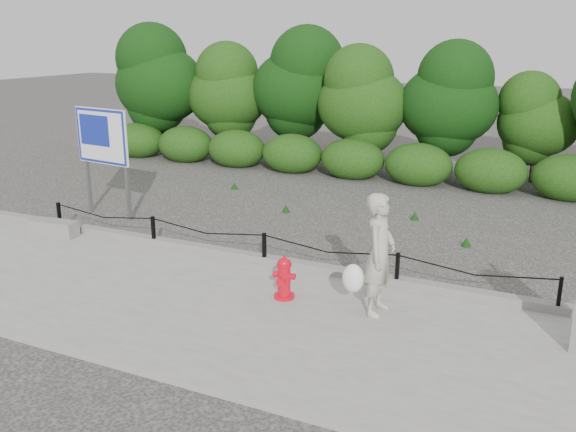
# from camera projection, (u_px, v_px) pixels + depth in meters

# --- Properties ---
(ground) EXTENTS (90.00, 90.00, 0.00)m
(ground) POSITION_uv_depth(u_px,v_px,m) (265.00, 268.00, 11.31)
(ground) COLOR #2D2B28
(ground) RESTS_ON ground
(sidewalk) EXTENTS (14.00, 4.00, 0.08)m
(sidewalk) POSITION_uv_depth(u_px,v_px,m) (207.00, 308.00, 9.56)
(sidewalk) COLOR gray
(sidewalk) RESTS_ON ground
(curb) EXTENTS (14.00, 0.22, 0.14)m
(curb) POSITION_uv_depth(u_px,v_px,m) (266.00, 259.00, 11.31)
(curb) COLOR slate
(curb) RESTS_ON sidewalk
(chain_barrier) EXTENTS (10.06, 0.06, 0.60)m
(chain_barrier) POSITION_uv_depth(u_px,v_px,m) (264.00, 245.00, 11.18)
(chain_barrier) COLOR black
(chain_barrier) RESTS_ON sidewalk
(treeline) EXTENTS (20.47, 3.72, 4.76)m
(treeline) POSITION_uv_depth(u_px,v_px,m) (403.00, 91.00, 18.26)
(treeline) COLOR black
(treeline) RESTS_ON ground
(fire_hydrant) EXTENTS (0.38, 0.39, 0.71)m
(fire_hydrant) POSITION_uv_depth(u_px,v_px,m) (284.00, 278.00, 9.73)
(fire_hydrant) COLOR red
(fire_hydrant) RESTS_ON sidewalk
(pedestrian) EXTENTS (0.75, 0.70, 1.88)m
(pedestrian) POSITION_uv_depth(u_px,v_px,m) (378.00, 256.00, 9.08)
(pedestrian) COLOR #B1AA98
(pedestrian) RESTS_ON sidewalk
(concrete_block) EXTENTS (1.07, 0.48, 0.33)m
(concrete_block) POSITION_uv_depth(u_px,v_px,m) (54.00, 228.00, 12.83)
(concrete_block) COLOR gray
(concrete_block) RESTS_ON sidewalk
(advertising_sign) EXTENTS (1.59, 0.32, 2.56)m
(advertising_sign) POSITION_uv_depth(u_px,v_px,m) (102.00, 141.00, 14.00)
(advertising_sign) COLOR slate
(advertising_sign) RESTS_ON ground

